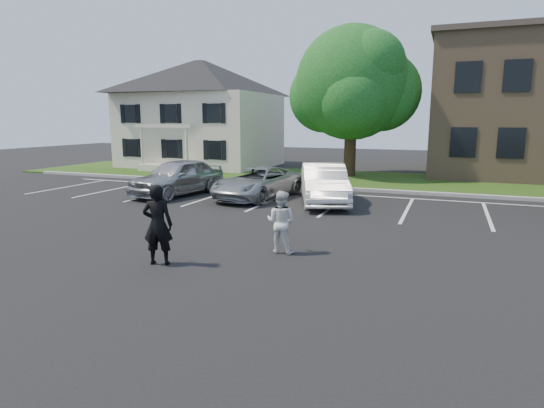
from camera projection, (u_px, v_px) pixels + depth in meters
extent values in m
plane|color=black|center=(257.00, 262.00, 11.02)|extent=(90.00, 90.00, 0.00)
cube|color=gray|center=(355.00, 189.00, 21.99)|extent=(40.00, 0.30, 0.15)
cube|color=#274313|center=(369.00, 180.00, 25.66)|extent=(44.00, 8.00, 0.08)
cube|color=silver|center=(69.00, 187.00, 23.36)|extent=(0.12, 5.20, 0.01)
cube|color=silver|center=(112.00, 190.00, 22.36)|extent=(0.12, 5.20, 0.01)
cube|color=silver|center=(160.00, 193.00, 21.35)|extent=(0.12, 5.20, 0.01)
cube|color=silver|center=(213.00, 197.00, 20.35)|extent=(0.12, 5.20, 0.01)
cube|color=silver|center=(271.00, 200.00, 19.34)|extent=(0.12, 5.20, 0.01)
cube|color=silver|center=(335.00, 205.00, 18.34)|extent=(0.12, 5.20, 0.01)
cube|color=silver|center=(407.00, 210.00, 17.33)|extent=(0.12, 5.20, 0.01)
cube|color=silver|center=(488.00, 215.00, 16.33)|extent=(0.12, 5.20, 0.01)
cube|color=silver|center=(380.00, 197.00, 20.31)|extent=(34.00, 0.12, 0.01)
cube|color=beige|center=(202.00, 131.00, 33.52)|extent=(10.00, 8.00, 5.20)
pyramid|color=black|center=(201.00, 78.00, 32.82)|extent=(10.30, 8.24, 2.40)
cube|color=beige|center=(170.00, 168.00, 30.01)|extent=(4.00, 1.60, 0.50)
cylinder|color=beige|center=(142.00, 151.00, 29.87)|extent=(0.18, 0.18, 2.70)
cylinder|color=beige|center=(187.00, 153.00, 28.65)|extent=(0.18, 0.18, 2.70)
cube|color=beige|center=(163.00, 126.00, 28.96)|extent=(4.20, 0.25, 0.20)
cube|color=black|center=(172.00, 149.00, 30.04)|extent=(0.90, 0.06, 1.20)
cube|color=black|center=(170.00, 114.00, 29.62)|extent=(0.90, 0.06, 1.20)
cube|color=black|center=(164.00, 149.00, 30.27)|extent=(0.32, 0.05, 1.25)
cube|color=black|center=(180.00, 149.00, 29.80)|extent=(0.32, 0.05, 1.25)
cube|color=black|center=(463.00, 142.00, 24.43)|extent=(1.30, 0.06, 1.60)
cube|color=black|center=(468.00, 77.00, 23.81)|extent=(1.30, 0.06, 1.60)
cube|color=black|center=(511.00, 143.00, 23.60)|extent=(1.30, 0.06, 1.60)
cube|color=black|center=(517.00, 76.00, 22.98)|extent=(1.30, 0.06, 1.60)
cylinder|color=black|center=(350.00, 150.00, 27.24)|extent=(0.70, 0.70, 3.20)
sphere|color=#0D4F16|center=(352.00, 83.00, 26.53)|extent=(6.60, 6.60, 6.60)
sphere|color=#0D4F16|center=(381.00, 92.00, 26.69)|extent=(4.60, 4.60, 4.60)
sphere|color=#0D4F16|center=(325.00, 96.00, 27.63)|extent=(4.40, 4.40, 4.40)
sphere|color=#0D4F16|center=(353.00, 98.00, 25.18)|extent=(4.00, 4.00, 4.00)
sphere|color=#0D4F16|center=(348.00, 80.00, 28.15)|extent=(4.20, 4.20, 4.20)
sphere|color=#0D4F16|center=(371.00, 65.00, 25.11)|extent=(3.80, 3.80, 3.80)
imported|color=black|center=(158.00, 225.00, 10.66)|extent=(0.81, 0.66, 1.92)
imported|color=silver|center=(281.00, 222.00, 11.65)|extent=(0.81, 0.65, 1.61)
imported|color=#A6A6AA|center=(178.00, 177.00, 20.68)|extent=(2.81, 5.16, 1.67)
imported|color=#989B9E|center=(257.00, 183.00, 19.82)|extent=(2.96, 5.20, 1.37)
imported|color=white|center=(324.00, 184.00, 18.61)|extent=(3.27, 5.19, 1.61)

